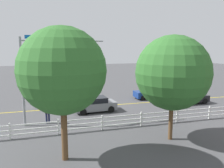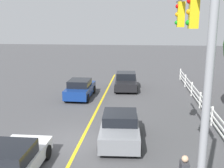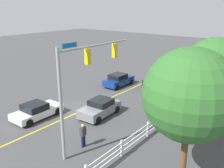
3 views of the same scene
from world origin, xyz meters
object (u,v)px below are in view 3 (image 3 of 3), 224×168
Objects in this scene: pedestrian at (83,134)px; tree_1 at (215,71)px; tree_0 at (190,95)px; car_1 at (37,111)px; car_2 at (100,108)px; car_3 at (157,79)px; car_0 at (119,80)px.

tree_1 is (-8.03, 5.78, 3.67)m from pedestrian.
car_1 is at bearing -89.98° from tree_0.
tree_1 is at bearing -128.04° from pedestrian.
pedestrian is at bearing 24.98° from car_2.
pedestrian is at bearing 6.90° from car_3.
car_0 reaches higher than car_2.
car_0 reaches higher than car_1.
car_0 is 17.80m from tree_0.
car_1 is at bearing -17.05° from car_3.
car_3 reaches higher than car_2.
car_3 is at bearing -147.17° from tree_0.
car_3 is 0.58× the size of tree_0.
tree_0 is (11.47, 12.91, 4.32)m from car_0.
tree_0 is at bearing 64.59° from car_2.
pedestrian is (15.46, 2.75, 0.23)m from car_3.
car_3 is 15.71m from pedestrian.
car_1 is 0.58× the size of tree_0.
tree_1 is at bearing -59.94° from car_1.
tree_0 is at bearing -90.58° from car_1.
car_3 is (-10.92, -0.31, 0.00)m from car_2.
car_2 is 10.77m from tree_0.
car_0 is 0.94× the size of car_1.
car_0 is 2.39× the size of pedestrian.
car_0 is 13.79m from pedestrian.
pedestrian reaches higher than car_0.
car_2 is (-3.72, 3.92, 0.06)m from car_1.
car_0 is 0.57× the size of tree_1.
tree_0 reaches higher than car_2.
tree_0 is at bearing 7.22° from tree_1.
tree_1 is (-7.20, 12.14, 3.96)m from car_1.
car_1 is 0.61× the size of tree_1.
pedestrian is (0.83, 6.36, 0.29)m from car_1.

